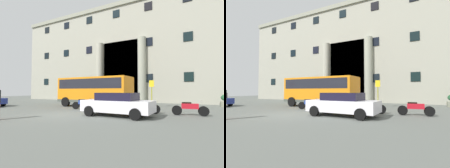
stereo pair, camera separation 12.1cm
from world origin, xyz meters
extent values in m
cube|color=#5D625C|center=(0.00, 0.00, -0.06)|extent=(80.00, 64.00, 0.12)
cube|color=#9D9B8A|center=(0.00, 17.50, 7.15)|extent=(40.76, 9.00, 14.31)
cube|color=black|center=(-1.69, 13.06, 4.26)|extent=(5.28, 0.12, 8.53)
cylinder|color=#A19F8D|center=(-4.88, 12.75, 4.26)|extent=(1.10, 1.10, 8.53)
cylinder|color=#999B88|center=(1.50, 12.75, 4.26)|extent=(1.10, 1.10, 8.53)
cube|color=black|center=(-16.30, 12.96, 3.15)|extent=(1.03, 0.08, 1.09)
cube|color=black|center=(-11.65, 12.96, 3.15)|extent=(1.03, 0.08, 1.09)
cube|color=black|center=(-6.99, 12.96, 3.15)|extent=(1.03, 0.08, 1.09)
cube|color=black|center=(2.33, 12.96, 3.15)|extent=(1.03, 0.08, 1.09)
cube|color=black|center=(6.99, 12.96, 3.15)|extent=(1.03, 0.08, 1.09)
cube|color=black|center=(-16.30, 12.96, 7.87)|extent=(1.03, 0.08, 1.09)
cube|color=black|center=(-11.65, 12.96, 7.87)|extent=(1.03, 0.08, 1.09)
cube|color=black|center=(-6.99, 12.96, 7.87)|extent=(1.03, 0.08, 1.09)
cube|color=black|center=(2.33, 12.96, 7.87)|extent=(1.03, 0.08, 1.09)
cube|color=black|center=(6.99, 12.96, 7.87)|extent=(1.03, 0.08, 1.09)
cube|color=black|center=(-16.30, 12.96, 12.59)|extent=(1.03, 0.08, 1.09)
cube|color=black|center=(-11.65, 12.96, 12.59)|extent=(1.03, 0.08, 1.09)
cube|color=black|center=(-6.99, 12.96, 12.59)|extent=(1.03, 0.08, 1.09)
cube|color=black|center=(-2.33, 12.96, 12.59)|extent=(1.03, 0.08, 1.09)
cube|color=black|center=(2.33, 12.96, 12.59)|extent=(1.03, 0.08, 1.09)
cube|color=gray|center=(0.00, 12.88, 13.96)|extent=(40.76, 0.24, 0.60)
cube|color=orange|center=(-1.08, 5.50, 1.62)|extent=(7.20, 2.50, 2.34)
cube|color=black|center=(-1.08, 5.50, 2.18)|extent=(6.77, 2.52, 0.89)
cube|color=black|center=(2.44, 5.48, 1.99)|extent=(0.07, 2.07, 1.12)
cube|color=#474E44|center=(-1.08, 5.50, 0.57)|extent=(7.20, 2.54, 0.24)
cylinder|color=black|center=(1.44, 6.72, 0.45)|extent=(0.90, 0.28, 0.90)
cylinder|color=black|center=(1.43, 4.26, 0.45)|extent=(0.90, 0.28, 0.90)
cylinder|color=black|center=(-3.59, 6.74, 0.45)|extent=(0.90, 0.28, 0.90)
cylinder|color=black|center=(-3.61, 4.28, 0.45)|extent=(0.90, 0.28, 0.90)
cylinder|color=#9D9D17|center=(4.03, 7.28, 1.22)|extent=(0.08, 0.08, 2.44)
cube|color=yellow|center=(4.03, 7.25, 2.19)|extent=(0.44, 0.03, 0.60)
cube|color=slate|center=(-2.39, 10.47, 0.23)|extent=(1.87, 0.92, 0.47)
ellipsoid|color=#325F33|center=(-2.39, 10.47, 0.95)|extent=(1.80, 0.83, 0.98)
cube|color=#6A6259|center=(-6.07, 10.62, 0.29)|extent=(1.93, 0.83, 0.58)
ellipsoid|color=#29602F|center=(-6.07, 10.62, 1.01)|extent=(1.85, 0.74, 0.86)
cylinder|color=black|center=(-9.21, 1.65, 0.31)|extent=(0.63, 0.22, 0.62)
cube|color=white|center=(3.41, 1.13, 0.61)|extent=(4.31, 1.88, 0.68)
cube|color=black|center=(3.41, 1.13, 1.18)|extent=(2.34, 1.63, 0.45)
cylinder|color=black|center=(4.88, 2.00, 0.31)|extent=(0.62, 0.21, 0.62)
cylinder|color=black|center=(4.84, 0.21, 0.31)|extent=(0.62, 0.21, 0.62)
cylinder|color=black|center=(1.97, 2.06, 0.31)|extent=(0.62, 0.21, 0.62)
cylinder|color=black|center=(1.94, 0.26, 0.31)|extent=(0.62, 0.21, 0.62)
cylinder|color=black|center=(8.05, 3.34, 0.30)|extent=(0.61, 0.17, 0.60)
cylinder|color=black|center=(6.57, 3.15, 0.30)|extent=(0.61, 0.19, 0.60)
cube|color=red|center=(7.31, 3.25, 0.58)|extent=(0.97, 0.36, 0.32)
cube|color=black|center=(7.13, 3.23, 0.76)|extent=(0.54, 0.26, 0.12)
cylinder|color=#A5A5A8|center=(7.93, 3.33, 0.88)|extent=(0.10, 0.55, 0.03)
cylinder|color=black|center=(0.13, 3.30, 0.30)|extent=(0.60, 0.27, 0.60)
cylinder|color=black|center=(-1.23, 2.89, 0.30)|extent=(0.61, 0.28, 0.60)
cube|color=#253E92|center=(-0.55, 3.10, 0.58)|extent=(0.94, 0.49, 0.32)
cube|color=black|center=(-0.72, 3.04, 0.76)|extent=(0.56, 0.34, 0.12)
cylinder|color=#A5A5A8|center=(0.02, 3.26, 0.88)|extent=(0.18, 0.54, 0.03)
cylinder|color=black|center=(5.26, 3.15, 0.30)|extent=(0.61, 0.16, 0.60)
cylinder|color=black|center=(3.91, 3.02, 0.30)|extent=(0.61, 0.18, 0.60)
cube|color=white|center=(4.59, 3.09, 0.58)|extent=(0.89, 0.33, 0.32)
cube|color=black|center=(4.41, 3.07, 0.76)|extent=(0.54, 0.25, 0.12)
cylinder|color=#A5A5A8|center=(5.16, 3.14, 0.88)|extent=(0.08, 0.55, 0.03)
camera|label=1|loc=(7.63, -7.88, 1.52)|focal=26.26mm
camera|label=2|loc=(7.74, -7.82, 1.52)|focal=26.26mm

